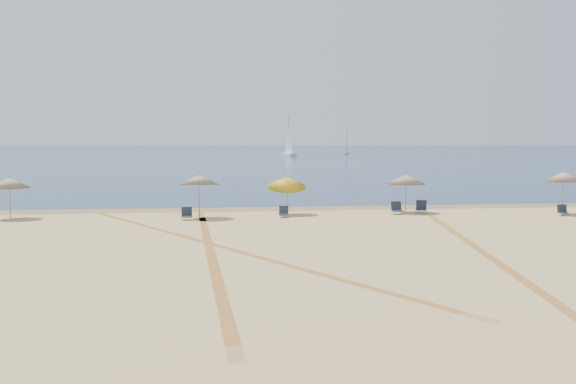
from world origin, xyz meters
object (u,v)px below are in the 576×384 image
(sailboat_0, at_px, (346,146))
(chair_7, at_px, (562,211))
(chair_5, at_px, (397,209))
(umbrella_1, at_px, (9,183))
(umbrella_5, at_px, (564,177))
(chair_6, at_px, (421,207))
(sailboat_1, at_px, (289,144))
(chair_3, at_px, (187,214))
(umbrella_4, at_px, (406,179))
(umbrella_3, at_px, (287,182))
(chair_4, at_px, (284,212))
(umbrella_2, at_px, (199,180))

(sailboat_0, bearing_deg, chair_7, -81.51)
(chair_5, bearing_deg, umbrella_1, 179.76)
(umbrella_5, distance_m, sailboat_0, 154.26)
(umbrella_5, height_order, chair_6, umbrella_5)
(sailboat_1, bearing_deg, umbrella_1, -115.77)
(chair_3, xyz_separation_m, chair_5, (11.60, 1.33, 0.02))
(umbrella_4, height_order, umbrella_5, umbrella_5)
(umbrella_1, relative_size, chair_5, 3.21)
(sailboat_1, bearing_deg, sailboat_0, 35.64)
(umbrella_1, bearing_deg, umbrella_4, 0.93)
(umbrella_3, height_order, umbrella_5, umbrella_5)
(umbrella_4, distance_m, chair_3, 12.56)
(chair_6, bearing_deg, chair_4, -150.86)
(chair_4, xyz_separation_m, sailboat_0, (36.05, 152.27, 1.85))
(umbrella_1, relative_size, chair_3, 3.38)
(umbrella_5, relative_size, sailboat_0, 0.35)
(umbrella_2, relative_size, umbrella_4, 1.06)
(umbrella_1, xyz_separation_m, chair_6, (22.34, 0.08, -1.58))
(chair_6, bearing_deg, umbrella_4, -176.60)
(umbrella_5, relative_size, sailboat_1, 0.25)
(chair_5, bearing_deg, umbrella_2, -175.95)
(chair_7, height_order, sailboat_1, sailboat_1)
(umbrella_3, height_order, umbrella_4, umbrella_3)
(chair_3, bearing_deg, umbrella_3, 17.15)
(umbrella_5, height_order, chair_7, umbrella_5)
(chair_7, bearing_deg, umbrella_2, -168.80)
(umbrella_1, xyz_separation_m, umbrella_2, (9.85, -0.96, 0.15))
(umbrella_3, xyz_separation_m, chair_3, (-5.46, -1.76, -1.52))
(sailboat_1, bearing_deg, chair_5, -106.87)
(sailboat_0, bearing_deg, chair_4, -87.11)
(umbrella_1, bearing_deg, chair_6, 0.22)
(chair_7, bearing_deg, umbrella_1, -169.46)
(umbrella_3, xyz_separation_m, chair_7, (14.93, -2.34, -1.55))
(umbrella_2, height_order, chair_4, umbrella_2)
(chair_3, xyz_separation_m, chair_7, (20.38, -0.58, -0.03))
(chair_4, height_order, chair_6, chair_6)
(chair_5, height_order, sailboat_0, sailboat_0)
(umbrella_4, distance_m, sailboat_1, 130.44)
(umbrella_2, bearing_deg, umbrella_4, 6.41)
(chair_3, height_order, sailboat_1, sailboat_1)
(umbrella_2, height_order, sailboat_0, sailboat_0)
(umbrella_1, distance_m, umbrella_4, 21.51)
(umbrella_4, relative_size, sailboat_1, 0.23)
(chair_4, distance_m, chair_7, 15.29)
(umbrella_1, bearing_deg, chair_3, -9.98)
(umbrella_4, relative_size, chair_6, 2.61)
(umbrella_2, bearing_deg, chair_3, -134.36)
(umbrella_5, distance_m, chair_7, 1.93)
(umbrella_1, xyz_separation_m, chair_5, (20.81, -0.29, -1.58))
(umbrella_1, bearing_deg, chair_5, -0.81)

